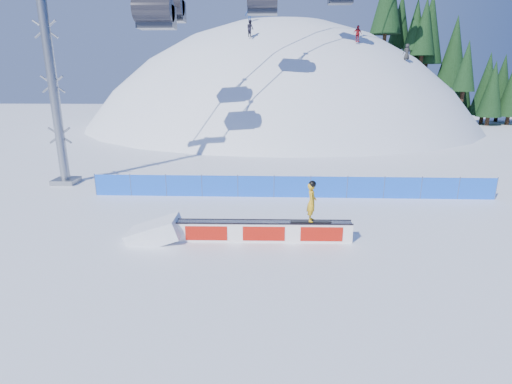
{
  "coord_description": "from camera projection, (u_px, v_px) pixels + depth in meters",
  "views": [
    {
      "loc": [
        -1.18,
        -16.69,
        6.46
      ],
      "look_at": [
        -1.83,
        0.14,
        1.56
      ],
      "focal_mm": 28.0,
      "sensor_mm": 36.0,
      "label": 1
    }
  ],
  "objects": [
    {
      "name": "snow_hill",
      "position": [
        278.0,
        237.0,
        63.1
      ],
      "size": [
        64.0,
        64.0,
        64.0
      ],
      "color": "white",
      "rests_on": "ground"
    },
    {
      "name": "safety_fence",
      "position": [
        292.0,
        187.0,
        21.92
      ],
      "size": [
        22.05,
        0.05,
        1.3
      ],
      "color": "blue",
      "rests_on": "ground"
    },
    {
      "name": "snow_ramp",
      "position": [
        156.0,
        240.0,
        16.36
      ],
      "size": [
        2.25,
        1.43,
        1.39
      ],
      "primitive_type": null,
      "rotation": [
        0.0,
        -0.31,
        0.02
      ],
      "color": "white",
      "rests_on": "ground"
    },
    {
      "name": "treeline",
      "position": [
        473.0,
        56.0,
        52.32
      ],
      "size": [
        24.04,
        12.91,
        19.84
      ],
      "color": "#301E13",
      "rests_on": "ground"
    },
    {
      "name": "snowboarder",
      "position": [
        312.0,
        202.0,
        15.76
      ],
      "size": [
        1.63,
        0.61,
        1.7
      ],
      "rotation": [
        0.0,
        0.0,
        1.45
      ],
      "color": "black",
      "rests_on": "rail_box"
    },
    {
      "name": "ground",
      "position": [
        297.0,
        227.0,
        17.77
      ],
      "size": [
        160.0,
        160.0,
        0.0
      ],
      "primitive_type": "plane",
      "color": "white",
      "rests_on": "ground"
    },
    {
      "name": "rail_box",
      "position": [
        264.0,
        231.0,
        16.15
      ],
      "size": [
        7.11,
        0.62,
        0.85
      ],
      "rotation": [
        0.0,
        0.0,
        0.02
      ],
      "color": "white",
      "rests_on": "ground"
    },
    {
      "name": "distant_skiers",
      "position": [
        303.0,
        29.0,
        43.52
      ],
      "size": [
        18.16,
        7.33,
        6.27
      ],
      "color": "black",
      "rests_on": "ground"
    }
  ]
}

